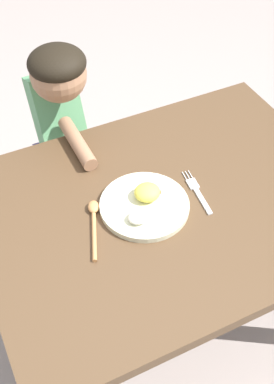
{
  "coord_description": "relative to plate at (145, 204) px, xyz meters",
  "views": [
    {
      "loc": [
        -0.52,
        -0.86,
        1.83
      ],
      "look_at": [
        -0.08,
        0.06,
        0.74
      ],
      "focal_mm": 45.9,
      "sensor_mm": 36.0,
      "label": 1
    }
  ],
  "objects": [
    {
      "name": "dining_table",
      "position": [
        0.07,
        -0.01,
        -0.09
      ],
      "size": [
        1.15,
        0.86,
        0.72
      ],
      "color": "#503924",
      "rests_on": "ground_plane"
    },
    {
      "name": "ground_plane",
      "position": [
        0.07,
        -0.01,
        -0.74
      ],
      "size": [
        8.0,
        8.0,
        0.0
      ],
      "primitive_type": "plane",
      "color": "gray"
    },
    {
      "name": "plate",
      "position": [
        0.0,
        0.0,
        0.0
      ],
      "size": [
        0.27,
        0.27,
        0.06
      ],
      "color": "beige",
      "rests_on": "dining_table"
    },
    {
      "name": "person",
      "position": [
        -0.08,
        0.53,
        -0.13
      ],
      "size": [
        0.19,
        0.45,
        1.04
      ],
      "rotation": [
        0.0,
        0.0,
        3.14
      ],
      "color": "#443E6A",
      "rests_on": "ground_plane"
    },
    {
      "name": "spoon",
      "position": [
        -0.16,
        0.01,
        -0.01
      ],
      "size": [
        0.1,
        0.21,
        0.02
      ],
      "rotation": [
        0.0,
        0.0,
        1.2
      ],
      "color": "#C3844C",
      "rests_on": "dining_table"
    },
    {
      "name": "fork",
      "position": [
        0.17,
        -0.02,
        -0.01
      ],
      "size": [
        0.04,
        0.19,
        0.01
      ],
      "rotation": [
        0.0,
        0.0,
        1.45
      ],
      "color": "silver",
      "rests_on": "dining_table"
    }
  ]
}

